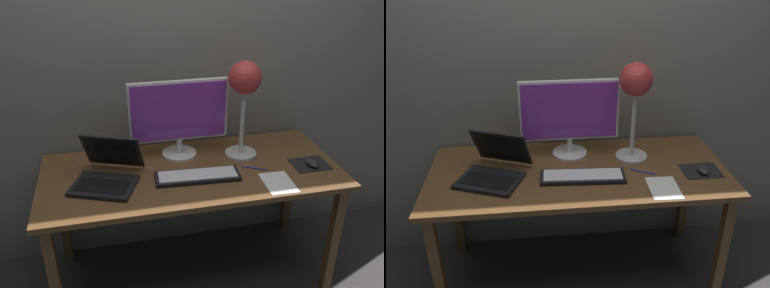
% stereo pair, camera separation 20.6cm
% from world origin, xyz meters
% --- Properties ---
extents(ground_plane, '(4.80, 4.80, 0.00)m').
position_xyz_m(ground_plane, '(0.00, 0.00, 0.00)').
color(ground_plane, '#383333').
rests_on(ground_plane, ground).
extents(back_wall, '(4.80, 0.06, 2.60)m').
position_xyz_m(back_wall, '(0.00, 0.40, 1.30)').
color(back_wall, gray).
rests_on(back_wall, ground).
extents(desk, '(1.60, 0.70, 0.74)m').
position_xyz_m(desk, '(0.00, 0.00, 0.66)').
color(desk, brown).
rests_on(desk, ground).
extents(monitor, '(0.55, 0.20, 0.44)m').
position_xyz_m(monitor, '(-0.03, 0.18, 0.99)').
color(monitor, silver).
rests_on(monitor, desk).
extents(keyboard_main, '(0.45, 0.17, 0.03)m').
position_xyz_m(keyboard_main, '(0.01, -0.09, 0.75)').
color(keyboard_main, black).
rests_on(keyboard_main, desk).
extents(laptop, '(0.41, 0.42, 0.23)m').
position_xyz_m(laptop, '(-0.44, -0.01, 0.80)').
color(laptop, black).
rests_on(laptop, desk).
extents(desk_lamp, '(0.18, 0.18, 0.55)m').
position_xyz_m(desk_lamp, '(0.31, 0.11, 1.16)').
color(desk_lamp, beige).
rests_on(desk_lamp, desk).
extents(mousepad, '(0.20, 0.16, 0.00)m').
position_xyz_m(mousepad, '(0.65, -0.09, 0.74)').
color(mousepad, black).
rests_on(mousepad, desk).
extents(mouse, '(0.06, 0.10, 0.03)m').
position_xyz_m(mouse, '(0.65, -0.11, 0.76)').
color(mouse, '#28282B').
rests_on(mouse, mousepad).
extents(paper_sheet_near_mouse, '(0.15, 0.21, 0.00)m').
position_xyz_m(paper_sheet_near_mouse, '(0.40, -0.23, 0.74)').
color(paper_sheet_near_mouse, white).
rests_on(paper_sheet_near_mouse, desk).
extents(pen, '(0.13, 0.08, 0.01)m').
position_xyz_m(pen, '(0.34, -0.07, 0.74)').
color(pen, '#2633A5').
rests_on(pen, desk).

